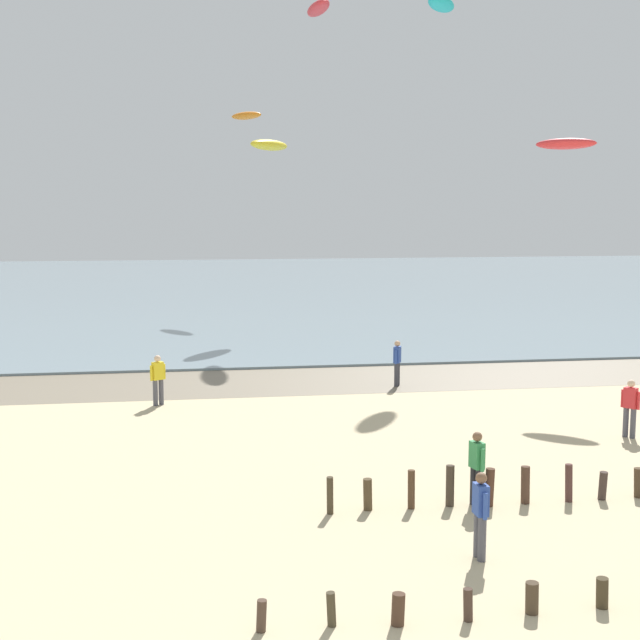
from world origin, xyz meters
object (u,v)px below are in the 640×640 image
(person_far_down_beach, at_px, (477,466))
(kite_aloft_2, at_px, (246,116))
(person_left_flank, at_px, (397,362))
(kite_aloft_5, at_px, (441,4))
(kite_aloft_6, at_px, (269,145))
(person_trailing_behind, at_px, (480,513))
(person_nearest_camera, at_px, (630,407))
(kite_aloft_3, at_px, (318,8))
(person_by_waterline, at_px, (158,378))
(kite_aloft_4, at_px, (566,144))

(person_far_down_beach, distance_m, kite_aloft_2, 39.67)
(person_left_flank, distance_m, kite_aloft_5, 17.37)
(kite_aloft_2, bearing_deg, person_far_down_beach, 150.65)
(kite_aloft_6, bearing_deg, person_trailing_behind, 36.11)
(person_nearest_camera, xyz_separation_m, kite_aloft_2, (-8.88, 32.98, 11.29))
(person_left_flank, bearing_deg, kite_aloft_3, 91.18)
(person_far_down_beach, relative_size, person_trailing_behind, 1.00)
(kite_aloft_5, bearing_deg, kite_aloft_3, 55.18)
(kite_aloft_2, bearing_deg, kite_aloft_3, 173.12)
(person_nearest_camera, xyz_separation_m, kite_aloft_5, (-1.14, 16.46, 14.74))
(person_left_flank, bearing_deg, kite_aloft_6, 101.97)
(kite_aloft_3, relative_size, kite_aloft_6, 1.02)
(person_trailing_behind, distance_m, kite_aloft_5, 29.05)
(person_far_down_beach, distance_m, kite_aloft_3, 34.93)
(person_by_waterline, relative_size, person_far_down_beach, 1.00)
(person_trailing_behind, bearing_deg, kite_aloft_4, 61.90)
(person_left_flank, xyz_separation_m, kite_aloft_2, (-3.89, 24.86, 11.29))
(kite_aloft_6, bearing_deg, person_nearest_camera, 53.35)
(person_by_waterline, distance_m, person_trailing_behind, 15.48)
(person_by_waterline, xyz_separation_m, kite_aloft_2, (4.82, 26.78, 11.29))
(person_nearest_camera, height_order, person_by_waterline, same)
(person_nearest_camera, relative_size, person_left_flank, 1.00)
(kite_aloft_4, bearing_deg, person_nearest_camera, -59.52)
(person_trailing_behind, xyz_separation_m, kite_aloft_5, (6.03, 24.30, 14.74))
(kite_aloft_5, bearing_deg, kite_aloft_6, 75.71)
(person_left_flank, relative_size, kite_aloft_4, 0.76)
(person_by_waterline, xyz_separation_m, kite_aloft_5, (12.56, 10.26, 14.74))
(kite_aloft_5, bearing_deg, person_left_flank, -173.71)
(person_by_waterline, height_order, person_trailing_behind, same)
(kite_aloft_2, height_order, kite_aloft_3, kite_aloft_3)
(person_nearest_camera, bearing_deg, kite_aloft_2, 105.07)
(kite_aloft_3, bearing_deg, person_far_down_beach, -1.97)
(person_left_flank, distance_m, kite_aloft_6, 18.24)
(person_nearest_camera, relative_size, kite_aloft_2, 0.60)
(kite_aloft_5, bearing_deg, person_by_waterline, 160.31)
(kite_aloft_3, bearing_deg, person_by_waterline, -23.23)
(person_nearest_camera, xyz_separation_m, person_far_down_beach, (-6.28, -4.96, 0.00))
(kite_aloft_2, distance_m, kite_aloft_5, 18.56)
(kite_aloft_2, bearing_deg, person_nearest_camera, 161.80)
(person_nearest_camera, distance_m, kite_aloft_4, 11.29)
(person_trailing_behind, bearing_deg, person_far_down_beach, 72.88)
(person_nearest_camera, xyz_separation_m, kite_aloft_4, (1.21, 7.86, 8.02))
(person_nearest_camera, distance_m, kite_aloft_5, 22.13)
(person_far_down_beach, relative_size, kite_aloft_4, 0.76)
(person_far_down_beach, bearing_deg, person_nearest_camera, 38.29)
(kite_aloft_4, relative_size, kite_aloft_6, 0.65)
(kite_aloft_5, bearing_deg, person_nearest_camera, -145.00)
(kite_aloft_2, height_order, kite_aloft_6, kite_aloft_2)
(person_by_waterline, xyz_separation_m, person_far_down_beach, (7.41, -11.16, 0.00))
(person_nearest_camera, bearing_deg, kite_aloft_3, 101.69)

